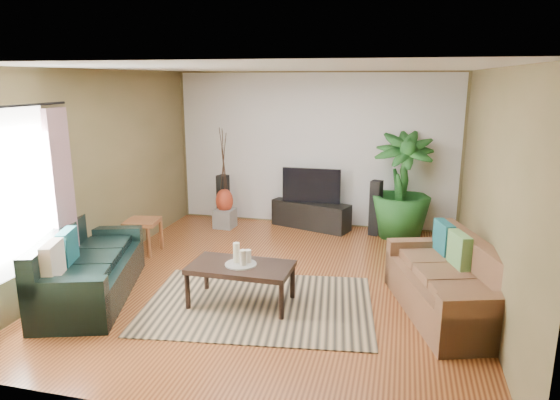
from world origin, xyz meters
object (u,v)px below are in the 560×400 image
(television, at_px, (311,185))
(side_table, at_px, (143,236))
(coffee_table, at_px, (241,284))
(potted_plant, at_px, (401,186))
(tv_stand, at_px, (311,215))
(sofa_left, at_px, (91,263))
(vase, at_px, (224,201))
(speaker_left, at_px, (223,201))
(sofa_right, at_px, (446,278))
(pedestal, at_px, (225,218))
(speaker_right, at_px, (376,208))

(television, xyz_separation_m, side_table, (-2.24, -1.87, -0.51))
(coffee_table, height_order, potted_plant, potted_plant)
(tv_stand, bearing_deg, television, 0.00)
(sofa_left, height_order, television, television)
(vase, bearing_deg, sofa_left, -100.20)
(potted_plant, relative_size, vase, 4.07)
(coffee_table, distance_m, potted_plant, 3.60)
(coffee_table, xyz_separation_m, tv_stand, (0.23, 3.22, -0.01))
(speaker_left, bearing_deg, side_table, -99.34)
(vase, height_order, side_table, vase)
(tv_stand, distance_m, speaker_left, 1.58)
(sofa_right, bearing_deg, pedestal, -143.76)
(sofa_right, xyz_separation_m, vase, (-3.54, 2.57, 0.06))
(coffee_table, xyz_separation_m, vase, (-1.25, 2.87, 0.24))
(tv_stand, relative_size, side_table, 2.75)
(coffee_table, xyz_separation_m, speaker_left, (-1.30, 2.96, 0.22))
(coffee_table, relative_size, speaker_left, 1.28)
(sofa_left, distance_m, sofa_right, 4.13)
(vase, bearing_deg, television, 13.52)
(tv_stand, bearing_deg, vase, -148.23)
(speaker_left, height_order, speaker_right, speaker_right)
(coffee_table, height_order, speaker_left, speaker_left)
(speaker_left, bearing_deg, vase, -43.60)
(potted_plant, xyz_separation_m, pedestal, (-3.00, -0.21, -0.70))
(television, xyz_separation_m, vase, (-1.48, -0.36, -0.28))
(speaker_left, height_order, pedestal, speaker_left)
(tv_stand, xyz_separation_m, potted_plant, (1.52, -0.15, 0.64))
(vase, bearing_deg, side_table, -116.76)
(coffee_table, bearing_deg, pedestal, 114.72)
(television, bearing_deg, sofa_left, -120.50)
(speaker_left, bearing_deg, pedestal, -43.60)
(television, distance_m, speaker_left, 1.59)
(speaker_left, bearing_deg, potted_plant, 16.76)
(sofa_right, height_order, speaker_right, speaker_right)
(side_table, bearing_deg, sofa_right, -13.76)
(potted_plant, distance_m, side_table, 4.19)
(coffee_table, bearing_deg, sofa_left, -171.22)
(television, height_order, speaker_right, television)
(sofa_right, bearing_deg, television, -162.66)
(sofa_right, bearing_deg, tv_stand, -162.66)
(sofa_left, xyz_separation_m, potted_plant, (3.56, 3.32, 0.44))
(sofa_left, relative_size, speaker_right, 2.12)
(tv_stand, bearing_deg, sofa_left, -102.24)
(potted_plant, relative_size, pedestal, 5.21)
(potted_plant, height_order, side_table, potted_plant)
(tv_stand, relative_size, speaker_right, 1.49)
(potted_plant, xyz_separation_m, vase, (-3.00, -0.21, -0.38))
(sofa_right, distance_m, vase, 4.37)
(potted_plant, height_order, vase, potted_plant)
(sofa_right, xyz_separation_m, coffee_table, (-2.29, -0.30, -0.18))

